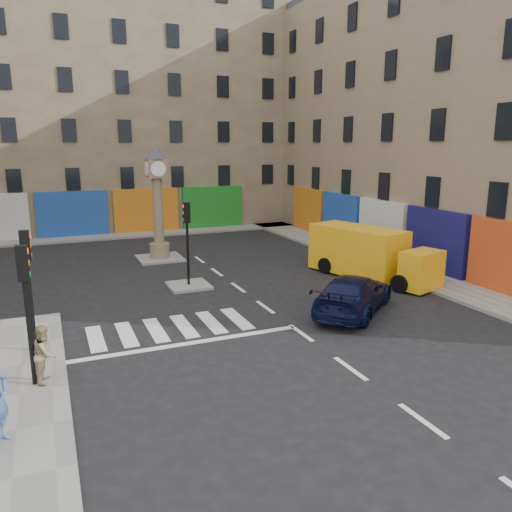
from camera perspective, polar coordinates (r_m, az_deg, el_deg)
ground at (r=16.44m, az=6.82°, el=-9.92°), size 120.00×120.00×0.00m
sidewalk_right at (r=28.99m, az=12.02°, el=-0.01°), size 2.60×30.00×0.15m
sidewalk_far at (r=36.05m, az=-16.80°, el=2.17°), size 32.00×2.40×0.15m
island_near at (r=22.74m, az=-7.69°, el=-3.36°), size 1.80×1.80×0.12m
island_far at (r=28.40m, az=-10.91°, el=-0.26°), size 2.40×2.40×0.12m
building_right at (r=32.42m, az=22.19°, el=14.77°), size 10.00×30.00×16.00m
building_far at (r=41.35m, az=-18.50°, el=15.07°), size 32.00×10.00×17.00m
traffic_light_left_near at (r=13.84m, az=-24.84°, el=-3.89°), size 0.28×0.22×3.70m
traffic_light_left_far at (r=16.16m, az=-24.63°, el=-1.62°), size 0.28×0.22×3.70m
traffic_light_island at (r=22.18m, az=-7.88°, el=2.94°), size 0.28×0.22×3.70m
clock_pillar at (r=27.84m, az=-11.21°, el=6.76°), size 1.20×1.20×6.10m
navy_sedan at (r=19.38m, az=11.08°, el=-4.27°), size 5.12×4.73×1.44m
yellow_van at (r=24.46m, az=12.71°, el=0.27°), size 3.70×6.78×2.37m
pedestrian_tan at (r=14.43m, az=-23.00°, el=-10.21°), size 0.72×0.85×1.55m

